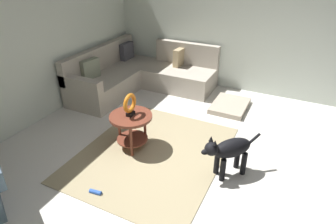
{
  "coord_description": "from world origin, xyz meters",
  "views": [
    {
      "loc": [
        -2.7,
        -0.94,
        2.5
      ],
      "look_at": [
        0.45,
        0.6,
        0.55
      ],
      "focal_mm": 30.55,
      "sensor_mm": 36.0,
      "label": 1
    }
  ],
  "objects_px": {
    "sectional_couch": "(139,76)",
    "side_table": "(131,123)",
    "dog_bed_mat": "(230,106)",
    "dog_toy_rope": "(95,192)",
    "torus_sculpture": "(130,104)",
    "dog": "(229,150)"
  },
  "relations": [
    {
      "from": "sectional_couch",
      "to": "torus_sculpture",
      "type": "relative_size",
      "value": 6.9
    },
    {
      "from": "dog_bed_mat",
      "to": "dog",
      "type": "distance_m",
      "value": 1.88
    },
    {
      "from": "torus_sculpture",
      "to": "dog",
      "type": "relative_size",
      "value": 0.48
    },
    {
      "from": "sectional_couch",
      "to": "side_table",
      "type": "distance_m",
      "value": 2.09
    },
    {
      "from": "dog_toy_rope",
      "to": "side_table",
      "type": "bearing_deg",
      "value": 5.81
    },
    {
      "from": "dog_bed_mat",
      "to": "dog",
      "type": "xyz_separation_m",
      "value": [
        -1.8,
        -0.45,
        0.33
      ]
    },
    {
      "from": "sectional_couch",
      "to": "dog",
      "type": "xyz_separation_m",
      "value": [
        -1.81,
        -2.38,
        0.09
      ]
    },
    {
      "from": "dog_bed_mat",
      "to": "dog",
      "type": "bearing_deg",
      "value": -166.02
    },
    {
      "from": "side_table",
      "to": "dog_toy_rope",
      "type": "bearing_deg",
      "value": -174.19
    },
    {
      "from": "torus_sculpture",
      "to": "dog_toy_rope",
      "type": "bearing_deg",
      "value": -174.19
    },
    {
      "from": "sectional_couch",
      "to": "dog_bed_mat",
      "type": "bearing_deg",
      "value": -90.36
    },
    {
      "from": "torus_sculpture",
      "to": "dog_bed_mat",
      "type": "height_order",
      "value": "torus_sculpture"
    },
    {
      "from": "sectional_couch",
      "to": "dog_bed_mat",
      "type": "relative_size",
      "value": 2.81
    },
    {
      "from": "dog_bed_mat",
      "to": "side_table",
      "type": "bearing_deg",
      "value": 152.45
    },
    {
      "from": "dog",
      "to": "torus_sculpture",
      "type": "bearing_deg",
      "value": 42.14
    },
    {
      "from": "torus_sculpture",
      "to": "dog_bed_mat",
      "type": "bearing_deg",
      "value": -27.55
    },
    {
      "from": "sectional_couch",
      "to": "dog",
      "type": "height_order",
      "value": "sectional_couch"
    },
    {
      "from": "torus_sculpture",
      "to": "side_table",
      "type": "bearing_deg",
      "value": 79.38
    },
    {
      "from": "dog_bed_mat",
      "to": "dog_toy_rope",
      "type": "height_order",
      "value": "dog_bed_mat"
    },
    {
      "from": "side_table",
      "to": "dog_bed_mat",
      "type": "distance_m",
      "value": 2.09
    },
    {
      "from": "sectional_couch",
      "to": "side_table",
      "type": "relative_size",
      "value": 3.75
    },
    {
      "from": "torus_sculpture",
      "to": "dog",
      "type": "bearing_deg",
      "value": -88.87
    }
  ]
}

